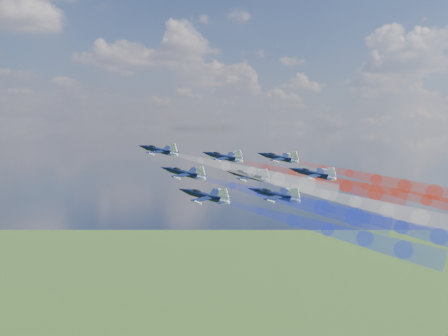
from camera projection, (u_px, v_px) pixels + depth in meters
jet_lead at (159, 150)px, 155.60m from camera, size 16.53×17.55×7.66m
trail_lead at (251, 172)px, 143.21m from camera, size 28.28×40.17×13.15m
jet_inner_left at (185, 173)px, 139.83m from camera, size 16.53×17.55×7.66m
trail_inner_left at (290, 200)px, 127.45m from camera, size 28.28×40.17×13.15m
jet_inner_right at (224, 157)px, 159.40m from camera, size 16.53×17.55×7.66m
trail_inner_right at (319, 179)px, 147.01m from camera, size 28.28×40.17×13.15m
jet_outer_left at (206, 196)px, 124.93m from camera, size 16.53×17.55×7.66m
trail_outer_left at (328, 229)px, 112.54m from camera, size 28.28×40.17×13.15m
jet_center_third at (248, 176)px, 145.25m from camera, size 16.53×17.55×7.66m
trail_center_third at (356, 202)px, 132.87m from camera, size 28.28×40.17×13.15m
jet_outer_right at (279, 158)px, 163.20m from camera, size 16.53×17.55×7.66m
trail_outer_right at (376, 179)px, 150.81m from camera, size 28.28×40.17×13.15m
jet_rear_left at (276, 195)px, 128.52m from camera, size 16.53×17.55×7.66m
trail_rear_left at (401, 227)px, 116.14m from camera, size 28.28×40.17×13.15m
jet_rear_right at (314, 174)px, 146.14m from camera, size 16.53×17.55×7.66m
trail_rear_right at (427, 200)px, 133.75m from camera, size 28.28×40.17×13.15m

